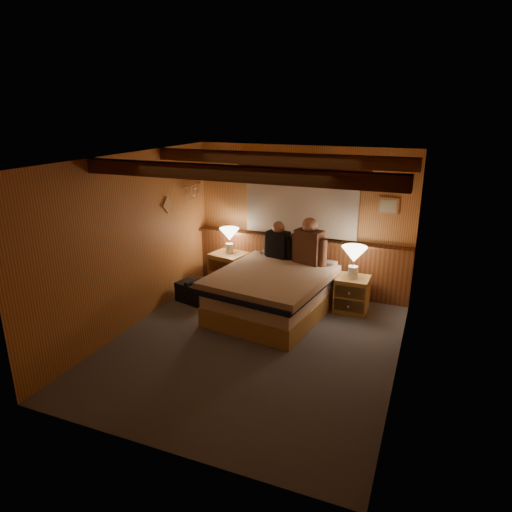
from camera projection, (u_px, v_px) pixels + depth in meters
The scene contains 19 objects.
floor at pixel (253, 345), 5.98m from camera, with size 4.20×4.20×0.00m, color #4B5059.
ceiling at pixel (253, 159), 5.23m from camera, with size 4.20×4.20×0.00m, color tan.
wall_back at pixel (302, 220), 7.45m from camera, with size 3.60×3.60×0.00m, color #D08D4A.
wall_left at pixel (132, 242), 6.24m from camera, with size 4.20×4.20×0.00m, color #D08D4A.
wall_right at pixel (406, 277), 4.96m from camera, with size 4.20×4.20×0.00m, color #D08D4A.
wall_front at pixel (156, 332), 3.75m from camera, with size 3.60×3.60×0.00m, color #D08D4A.
wainscot at pixel (299, 263), 7.62m from camera, with size 3.60×0.23×0.94m.
curtain_window at pixel (301, 202), 7.29m from camera, with size 2.18×0.09×1.11m.
ceiling_beams at pixel (258, 165), 5.39m from camera, with size 3.60×1.65×0.16m.
coat_rail at pixel (192, 190), 7.46m from camera, with size 0.05×0.55×0.24m.
framed_print at pixel (388, 206), 6.84m from camera, with size 0.30×0.04×0.25m.
bed at pixel (274, 292), 6.79m from camera, with size 1.75×2.13×0.66m.
nightstand_left at pixel (229, 270), 7.81m from camera, with size 0.64×0.60×0.61m.
nightstand_right at pixel (352, 294), 6.90m from camera, with size 0.49×0.44×0.54m.
lamp_left at pixel (229, 236), 7.64m from camera, with size 0.33×0.33×0.43m.
lamp_right at pixel (354, 256), 6.69m from camera, with size 0.37×0.37×0.49m.
person_left at pixel (278, 243), 7.27m from camera, with size 0.50×0.26×0.62m.
person_right at pixel (309, 244), 6.98m from camera, with size 0.60×0.35×0.75m.
duffel_bag at pixel (193, 292), 7.25m from camera, with size 0.58×0.43×0.37m.
Camera 1 is at (2.02, -4.92, 2.97)m, focal length 32.00 mm.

